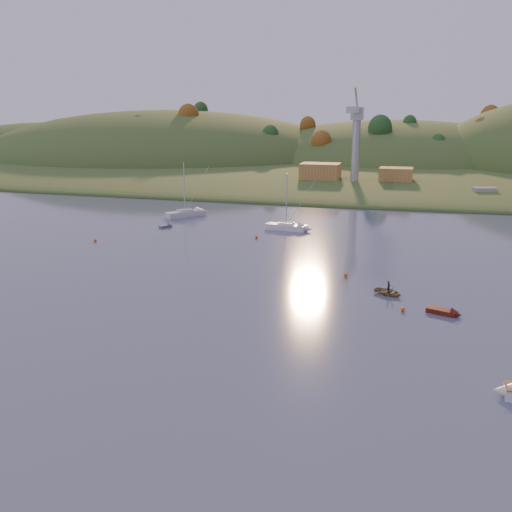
% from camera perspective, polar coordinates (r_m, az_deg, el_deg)
% --- Properties ---
extents(ground, '(500.00, 500.00, 0.00)m').
position_cam_1_polar(ground, '(48.34, -7.94, -12.65)').
color(ground, '#323952').
rests_on(ground, ground).
extents(far_shore, '(620.00, 220.00, 1.50)m').
position_cam_1_polar(far_shore, '(270.82, 11.76, 9.46)').
color(far_shore, '#2E471C').
rests_on(far_shore, ground).
extents(shore_slope, '(640.00, 150.00, 7.00)m').
position_cam_1_polar(shore_slope, '(206.28, 10.50, 8.06)').
color(shore_slope, '#2E471C').
rests_on(shore_slope, ground).
extents(hill_left_far, '(120.00, 100.00, 32.00)m').
position_cam_1_polar(hill_left_far, '(310.99, -19.78, 9.52)').
color(hill_left_far, '#2E471C').
rests_on(hill_left_far, ground).
extents(hill_left, '(170.00, 140.00, 44.00)m').
position_cam_1_polar(hill_left, '(263.34, -8.92, 9.45)').
color(hill_left, '#2E471C').
rests_on(hill_left, ground).
extents(hill_center, '(140.00, 120.00, 36.00)m').
position_cam_1_polar(hill_center, '(250.44, 13.75, 8.97)').
color(hill_center, '#2E471C').
rests_on(hill_center, ground).
extents(hillside_trees, '(280.00, 50.00, 32.00)m').
position_cam_1_polar(hillside_trees, '(226.12, 10.96, 8.58)').
color(hillside_trees, '#18431A').
rests_on(hillside_trees, ground).
extents(wharf, '(42.00, 16.00, 2.40)m').
position_cam_1_polar(wharf, '(163.17, 10.90, 6.85)').
color(wharf, slate).
rests_on(wharf, ground).
extents(shed_west, '(11.00, 8.00, 4.80)m').
position_cam_1_polar(shed_west, '(165.25, 6.45, 8.37)').
color(shed_west, '#AA8038').
rests_on(shed_west, wharf).
extents(shed_east, '(9.00, 7.00, 4.00)m').
position_cam_1_polar(shed_east, '(164.36, 13.82, 7.88)').
color(shed_east, '#AA8038').
rests_on(shed_east, wharf).
extents(dock_crane, '(3.20, 28.00, 20.30)m').
position_cam_1_polar(dock_crane, '(158.60, 9.96, 12.48)').
color(dock_crane, '#B7B7BC').
rests_on(dock_crane, wharf).
extents(sailboat_near, '(7.24, 7.89, 11.45)m').
position_cam_1_polar(sailboat_near, '(121.73, -7.10, 4.28)').
color(sailboat_near, silver).
rests_on(sailboat_near, ground).
extents(sailboat_far, '(7.94, 3.47, 10.64)m').
position_cam_1_polar(sailboat_far, '(107.29, 3.03, 2.99)').
color(sailboat_far, white).
rests_on(sailboat_far, ground).
extents(canoe, '(4.34, 3.91, 0.74)m').
position_cam_1_polar(canoe, '(71.41, 13.09, -3.52)').
color(canoe, olive).
rests_on(canoe, ground).
extents(paddler, '(0.57, 0.65, 1.49)m').
position_cam_1_polar(paddler, '(71.30, 13.11, -3.23)').
color(paddler, black).
rests_on(paddler, ground).
extents(red_tender, '(3.99, 2.55, 1.29)m').
position_cam_1_polar(red_tender, '(66.34, 18.69, -5.40)').
color(red_tender, '#50170B').
rests_on(red_tender, ground).
extents(grey_dinghy, '(2.39, 2.90, 1.04)m').
position_cam_1_polar(grey_dinghy, '(111.31, -8.81, 3.00)').
color(grey_dinghy, slate).
rests_on(grey_dinghy, ground).
extents(work_vessel, '(13.51, 7.48, 3.29)m').
position_cam_1_polar(work_vessel, '(153.26, 21.86, 5.60)').
color(work_vessel, '#545B6E').
rests_on(work_vessel, ground).
extents(buoy_0, '(0.50, 0.50, 0.50)m').
position_cam_1_polar(buoy_0, '(66.14, 14.47, -5.16)').
color(buoy_0, '#FA5F0D').
rests_on(buoy_0, ground).
extents(buoy_1, '(0.50, 0.50, 0.50)m').
position_cam_1_polar(buoy_1, '(78.02, 8.95, -1.87)').
color(buoy_1, '#FA5F0D').
rests_on(buoy_1, ground).
extents(buoy_2, '(0.50, 0.50, 0.50)m').
position_cam_1_polar(buoy_2, '(101.32, -15.77, 1.52)').
color(buoy_2, '#FA5F0D').
rests_on(buoy_2, ground).
extents(buoy_3, '(0.50, 0.50, 0.50)m').
position_cam_1_polar(buoy_3, '(100.19, 0.05, 1.93)').
color(buoy_3, '#FA5F0D').
rests_on(buoy_3, ground).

